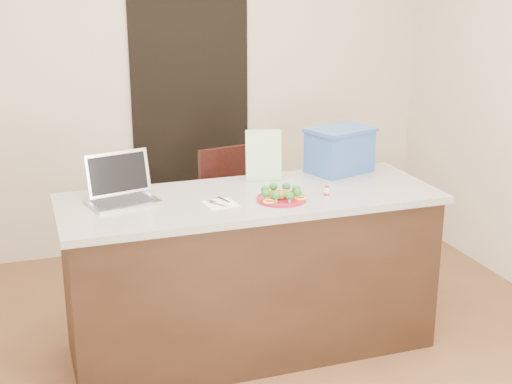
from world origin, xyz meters
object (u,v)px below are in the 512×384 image
object	(u,v)px
plate	(281,198)
yogurt_bottle	(327,193)
chair	(232,208)
napkin	(220,204)
blue_box	(340,150)
laptop	(121,188)
island	(251,273)

from	to	relation	value
plate	yogurt_bottle	size ratio (longest dim) A/B	4.05
chair	plate	bearing A→B (deg)	-102.55
napkin	plate	bearing A→B (deg)	-5.93
yogurt_bottle	blue_box	xyz separation A→B (m)	(0.28, 0.44, 0.11)
laptop	blue_box	xyz separation A→B (m)	(1.33, 0.13, 0.07)
yogurt_bottle	chair	xyz separation A→B (m)	(-0.20, 1.09, -0.41)
laptop	blue_box	world-z (taller)	blue_box
plate	laptop	xyz separation A→B (m)	(-0.80, 0.28, 0.06)
plate	napkin	xyz separation A→B (m)	(-0.33, 0.03, -0.01)
napkin	chair	xyz separation A→B (m)	(0.37, 1.02, -0.39)
napkin	chair	world-z (taller)	chair
island	chair	xyz separation A→B (m)	(0.17, 0.92, 0.07)
island	chair	bearing A→B (deg)	79.53
island	blue_box	bearing A→B (deg)	22.36
island	plate	distance (m)	0.50
plate	napkin	world-z (taller)	plate
yogurt_bottle	laptop	world-z (taller)	laptop
island	napkin	distance (m)	0.51
yogurt_bottle	blue_box	bearing A→B (deg)	57.61
yogurt_bottle	blue_box	world-z (taller)	blue_box
plate	blue_box	xyz separation A→B (m)	(0.53, 0.41, 0.13)
island	napkin	world-z (taller)	napkin
laptop	island	bearing A→B (deg)	-24.71
napkin	yogurt_bottle	world-z (taller)	yogurt_bottle
chair	laptop	bearing A→B (deg)	-147.63
plate	napkin	size ratio (longest dim) A/B	1.62
yogurt_bottle	blue_box	distance (m)	0.54
laptop	chair	world-z (taller)	laptop
plate	blue_box	bearing A→B (deg)	37.64
plate	napkin	bearing A→B (deg)	174.07
blue_box	chair	bearing A→B (deg)	108.26
plate	blue_box	world-z (taller)	blue_box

